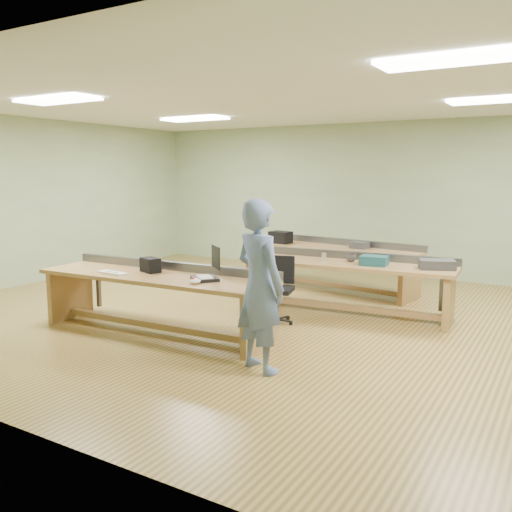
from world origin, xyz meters
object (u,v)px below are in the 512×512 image
drinks_can (324,257)px  camera_bag (150,265)px  parts_bin_teal (374,260)px  mug (351,258)px  workbench_mid (348,275)px  person (260,286)px  parts_bin_grey (437,264)px  laptop_base (205,278)px  task_chair (277,299)px  workbench_front (157,289)px  workbench_back (331,257)px

drinks_can → camera_bag: bearing=-129.1°
parts_bin_teal → drinks_can: (-0.73, -0.06, -0.00)m
camera_bag → parts_bin_teal: 3.05m
parts_bin_teal → mug: (-0.38, 0.11, -0.01)m
workbench_mid → drinks_can: 0.43m
person → parts_bin_grey: size_ratio=3.91×
person → drinks_can: person is taller
mug → laptop_base: bearing=-115.0°
laptop_base → drinks_can: (0.66, 2.00, 0.04)m
laptop_base → mug: 2.39m
laptop_base → parts_bin_teal: size_ratio=0.94×
camera_bag → mug: 2.85m
person → drinks_can: (-0.40, 2.51, -0.07)m
person → mug: size_ratio=12.99×
person → task_chair: person is taller
workbench_front → workbench_back: bearing=73.5°
parts_bin_grey → workbench_back: bearing=147.9°
workbench_front → drinks_can: size_ratio=26.47×
task_chair → person: bearing=-82.1°
workbench_mid → camera_bag: size_ratio=11.27×
person → laptop_base: size_ratio=5.13×
workbench_front → laptop_base: size_ratio=9.32×
workbench_mid → workbench_back: 1.64m
workbench_front → parts_bin_grey: bearing=34.4°
workbench_back → parts_bin_grey: (2.07, -1.30, 0.25)m
person → mug: (-0.05, 2.67, -0.08)m
laptop_base → task_chair: task_chair is taller
workbench_front → person: (1.80, -0.49, 0.32)m
camera_bag → workbench_front: bearing=-4.9°
laptop_base → parts_bin_grey: size_ratio=0.76×
parts_bin_teal → parts_bin_grey: size_ratio=0.81×
parts_bin_teal → parts_bin_grey: parts_bin_teal is taller
task_chair → parts_bin_teal: (1.04, 0.89, 0.49)m
laptop_base → drinks_can: drinks_can is taller
workbench_mid → person: 2.63m
workbench_front → mug: bearing=48.7°
mug → drinks_can: size_ratio=1.12×
task_chair → mug: task_chair is taller
person → parts_bin_teal: (0.33, 2.57, -0.07)m
workbench_back → parts_bin_grey: bearing=-24.2°
workbench_mid → mug: bearing=66.7°
workbench_back → mug: bearing=-48.6°
laptop_base → camera_bag: (-0.91, 0.07, 0.07)m
parts_bin_teal → parts_bin_grey: bearing=9.5°
workbench_front → laptop_base: workbench_front is taller
workbench_front → mug: workbench_front is taller
workbench_front → parts_bin_grey: 3.69m
workbench_mid → laptop_base: (-0.99, -2.10, 0.21)m
person → workbench_back: bearing=-55.6°
mug → workbench_front: bearing=-128.8°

